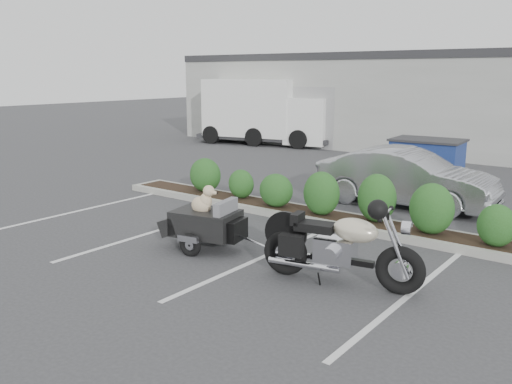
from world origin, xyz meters
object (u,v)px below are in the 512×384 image
Objects in this scene: motorcycle at (340,248)px; pet_trailer at (205,222)px; dumpster at (427,161)px; sedan at (406,178)px; delivery_truck at (267,113)px.

pet_trailer is (-2.79, 0.02, -0.07)m from motorcycle.
sedan is at bearing -82.08° from dumpster.
motorcycle reaches higher than sedan.
delivery_truck reaches higher than sedan.
sedan is at bearing 90.65° from motorcycle.
sedan reaches higher than dumpster.
motorcycle is at bearing -170.23° from sedan.
pet_trailer is 8.46m from dumpster.
dumpster is at bearing -38.61° from delivery_truck.
motorcycle reaches higher than pet_trailer.
sedan is 3.07m from dumpster.
dumpster is 10.14m from delivery_truck.
dumpster is at bearing 90.34° from motorcycle.
pet_trailer is 15.19m from delivery_truck.
pet_trailer is at bearing -70.39° from delivery_truck.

